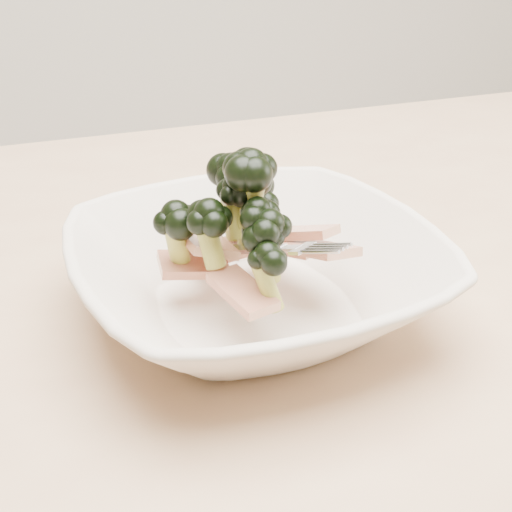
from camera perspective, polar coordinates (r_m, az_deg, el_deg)
name	(u,v)px	position (r m, az deg, el deg)	size (l,w,h in m)	color
dining_table	(315,342)	(0.69, 4.71, -6.90)	(1.20, 0.80, 0.75)	tan
broccoli_dish	(254,268)	(0.53, -0.14, -0.95)	(0.29, 0.29, 0.14)	beige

